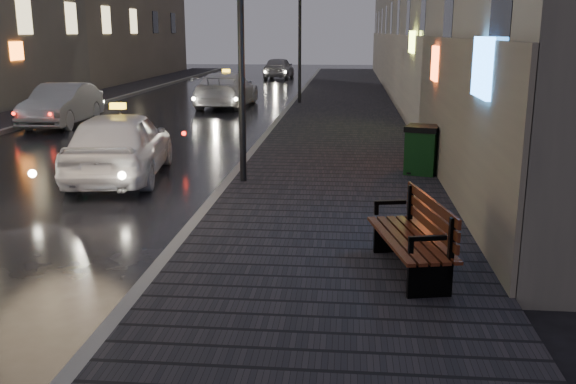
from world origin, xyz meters
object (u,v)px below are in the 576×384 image
Objects in this scene: bench at (416,236)px; car_left_mid at (62,105)px; taxi_near at (120,144)px; taxi_mid at (227,90)px; car_far at (279,68)px; lamp_near at (241,23)px; trash_bin at (422,149)px; lamp_far at (300,28)px.

bench is 18.11m from car_left_mid.
taxi_mid is at bearing -96.61° from taxi_near.
car_left_mid is 8.06m from taxi_mid.
lamp_near is at bearing 97.38° from car_far.
trash_bin is (0.75, 6.34, 0.05)m from bench.
taxi_mid is at bearing 50.49° from car_left_mid.
lamp_far reaches higher than taxi_mid.
trash_bin is 0.23× the size of taxi_near.
taxi_mid reaches higher than car_far.
bench is 6.39m from trash_bin.
lamp_far is 11.11m from car_left_mid.
lamp_near is 4.96m from trash_bin.
trash_bin is at bearing -35.46° from car_left_mid.
lamp_far is 15.64m from trash_bin.
bench is at bearing -53.92° from car_left_mid.
lamp_near and lamp_far have the same top height.
car_far reaches higher than car_left_mid.
bench is at bearing -58.49° from lamp_near.
taxi_near is 32.78m from car_far.
car_far reaches higher than trash_bin.
taxi_near is at bearing 93.25° from taxi_mid.
lamp_far is 0.99× the size of taxi_mid.
lamp_near is at bearing 109.53° from bench.
bench is 21.58m from taxi_mid.
taxi_near reaches higher than taxi_mid.
bench is at bearing -79.32° from trash_bin.
lamp_far is 2.50× the size of bench.
taxi_mid is 18.06m from car_far.
lamp_far is 1.17× the size of car_far.
car_left_mid is at bearing 164.54° from trash_bin.
bench is 1.91× the size of trash_bin.
car_far reaches higher than bench.
taxi_mid is (-0.30, 14.73, -0.03)m from taxi_near.
bench is at bearing 101.40° from car_far.
taxi_mid is (-3.27, -0.63, -2.72)m from lamp_far.
lamp_near reaches higher than taxi_mid.
lamp_near is 4.77× the size of trash_bin.
trash_bin is 15.97m from taxi_mid.
taxi_near is at bearing 92.30° from car_far.
lamp_near is 1.16× the size of car_left_mid.
car_left_mid is at bearing 55.15° from taxi_mid.
lamp_near is 1.12× the size of taxi_near.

